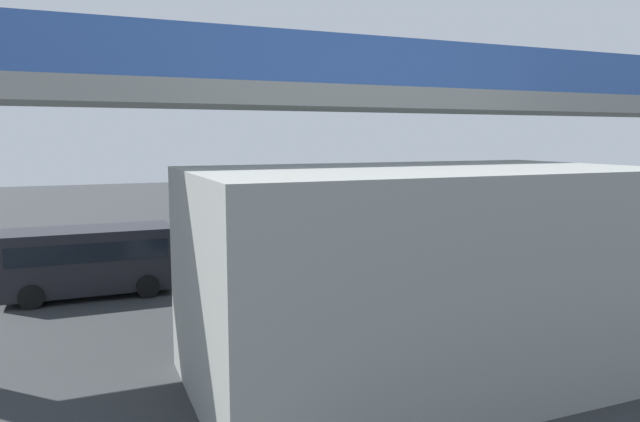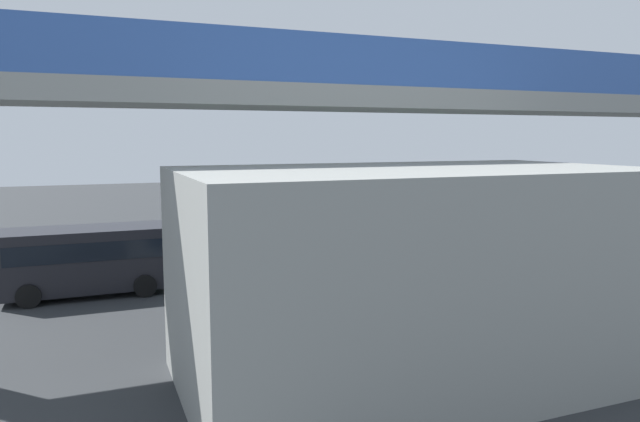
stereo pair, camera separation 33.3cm
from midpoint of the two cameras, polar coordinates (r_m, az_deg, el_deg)
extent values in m
plane|color=#2D3033|center=(26.80, 2.03, -3.11)|extent=(80.00, 80.00, 0.00)
cube|color=#1E8C38|center=(25.63, 1.54, 0.30)|extent=(11.50, 2.55, 2.86)
cube|color=black|center=(25.57, 1.54, 1.45)|extent=(11.04, 2.59, 0.90)
cube|color=white|center=(25.51, 1.55, 3.23)|extent=(11.27, 2.58, 0.20)
cube|color=black|center=(23.92, -11.25, 0.50)|extent=(0.04, 2.24, 1.20)
cylinder|color=black|center=(23.39, -5.55, -3.36)|extent=(1.04, 0.30, 1.04)
cylinder|color=black|center=(25.81, -7.13, -2.39)|extent=(1.04, 0.30, 1.04)
cylinder|color=black|center=(26.37, 10.00, -2.24)|extent=(1.04, 0.30, 1.04)
cylinder|color=black|center=(28.54, 7.31, -1.47)|extent=(1.04, 0.30, 1.04)
cube|color=black|center=(19.24, -21.23, -4.30)|extent=(4.80, 1.95, 1.86)
cube|color=black|center=(19.17, -21.28, -3.26)|extent=(4.42, 1.98, 0.56)
cylinder|color=black|center=(18.52, -26.03, -7.46)|extent=(0.68, 0.22, 0.68)
cylinder|color=black|center=(20.41, -25.64, -6.12)|extent=(0.68, 0.22, 0.68)
cylinder|color=black|center=(18.53, -16.15, -6.99)|extent=(0.68, 0.22, 0.68)
cylinder|color=black|center=(20.42, -16.70, -5.70)|extent=(0.68, 0.22, 0.68)
torus|color=black|center=(27.17, 22.35, -2.74)|extent=(0.72, 0.06, 0.72)
torus|color=black|center=(27.90, 23.90, -2.57)|extent=(0.72, 0.06, 0.72)
cube|color=red|center=(27.50, 23.15, -2.28)|extent=(0.89, 0.04, 0.04)
cylinder|color=red|center=(27.61, 23.45, -1.84)|extent=(0.03, 0.03, 0.40)
cube|color=black|center=(27.58, 23.47, -1.43)|extent=(0.20, 0.08, 0.04)
cylinder|color=red|center=(27.17, 22.59, -1.58)|extent=(0.02, 0.44, 0.02)
torus|color=black|center=(28.76, 19.88, -2.10)|extent=(0.72, 0.06, 0.72)
torus|color=black|center=(29.47, 21.41, -1.96)|extent=(0.72, 0.06, 0.72)
cube|color=blue|center=(29.08, 20.67, -1.68)|extent=(0.89, 0.04, 0.04)
cylinder|color=blue|center=(29.18, 20.96, -1.27)|extent=(0.03, 0.03, 0.40)
cube|color=black|center=(29.16, 20.98, -0.88)|extent=(0.20, 0.08, 0.04)
cylinder|color=blue|center=(28.77, 20.11, -1.00)|extent=(0.02, 0.44, 0.02)
cylinder|color=#2D2D38|center=(28.06, 16.83, -2.07)|extent=(0.32, 0.32, 0.85)
cylinder|color=#19724C|center=(27.95, 16.89, -0.50)|extent=(0.38, 0.38, 0.70)
sphere|color=tan|center=(27.89, 16.92, 0.47)|extent=(0.22, 0.22, 0.22)
cylinder|color=slate|center=(31.02, 3.13, 0.90)|extent=(0.08, 0.08, 2.80)
cube|color=blue|center=(30.92, 3.14, 2.93)|extent=(0.04, 0.60, 0.60)
cube|color=silver|center=(31.14, 6.60, -1.70)|extent=(2.00, 0.20, 0.01)
cube|color=silver|center=(29.47, -0.27, -2.16)|extent=(2.00, 0.20, 0.01)
cube|color=silver|center=(28.27, -7.84, -2.63)|extent=(2.00, 0.20, 0.01)
cube|color=gray|center=(17.15, 16.93, 9.99)|extent=(30.17, 2.60, 0.50)
cube|color=#3359A5|center=(18.21, 14.51, 12.42)|extent=(30.17, 0.08, 1.10)
cube|color=#3359A5|center=(16.26, 19.85, 12.88)|extent=(30.17, 0.08, 1.10)
cube|color=gray|center=(11.82, 9.76, -6.06)|extent=(9.00, 5.00, 4.20)
cube|color=#192333|center=(14.02, 4.35, -4.76)|extent=(7.65, 0.04, 2.94)
camera|label=1|loc=(0.17, -89.63, 0.05)|focal=32.90mm
camera|label=2|loc=(0.17, 90.37, -0.05)|focal=32.90mm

